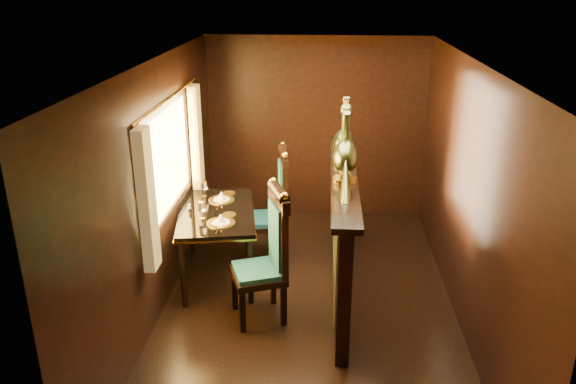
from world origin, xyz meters
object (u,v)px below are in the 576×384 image
at_px(chair_left, 271,250).
at_px(peacock_left, 346,142).
at_px(dining_table, 216,217).
at_px(chair_right, 277,202).
at_px(peacock_right, 344,131).

distance_m(chair_left, peacock_left, 1.27).
height_order(dining_table, chair_right, chair_right).
bearing_deg(chair_left, peacock_left, 1.38).
xyz_separation_m(dining_table, peacock_right, (1.38, 0.03, 0.99)).
relative_size(chair_right, peacock_left, 1.80).
distance_m(peacock_left, peacock_right, 0.52).
relative_size(dining_table, chair_right, 1.05).
relative_size(chair_left, chair_right, 0.99).
distance_m(chair_left, peacock_right, 1.45).
bearing_deg(chair_left, peacock_right, 28.65).
bearing_deg(chair_left, dining_table, 112.02).
bearing_deg(chair_left, chair_right, 72.41).
bearing_deg(chair_right, chair_left, -96.33).
height_order(chair_right, peacock_left, peacock_left).
height_order(chair_left, peacock_left, peacock_left).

